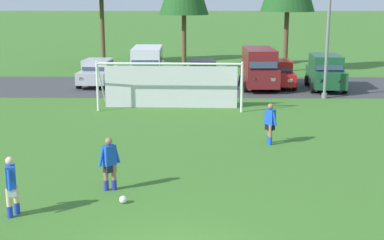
# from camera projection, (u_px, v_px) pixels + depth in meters

# --- Properties ---
(ground_plane) EXTENTS (400.00, 400.00, 0.00)m
(ground_plane) POSITION_uv_depth(u_px,v_px,m) (188.00, 116.00, 26.22)
(ground_plane) COLOR #3D7028
(parking_lot_strip) EXTENTS (52.00, 8.40, 0.01)m
(parking_lot_strip) POSITION_uv_depth(u_px,v_px,m) (190.00, 86.00, 34.87)
(parking_lot_strip) COLOR #3D3D3F
(parking_lot_strip) RESTS_ON ground
(soccer_ball) EXTENTS (0.22, 0.22, 0.22)m
(soccer_ball) POSITION_uv_depth(u_px,v_px,m) (123.00, 200.00, 15.11)
(soccer_ball) COLOR white
(soccer_ball) RESTS_ON ground
(soccer_goal) EXTENTS (7.47, 2.16, 2.57)m
(soccer_goal) POSITION_uv_depth(u_px,v_px,m) (170.00, 84.00, 27.71)
(soccer_goal) COLOR white
(soccer_goal) RESTS_ON ground
(player_striker_near) EXTENTS (0.63, 0.53, 1.64)m
(player_striker_near) POSITION_uv_depth(u_px,v_px,m) (109.00, 164.00, 15.98)
(player_striker_near) COLOR #936B4C
(player_striker_near) RESTS_ON ground
(player_midfield_center) EXTENTS (0.35, 0.75, 1.64)m
(player_midfield_center) POSITION_uv_depth(u_px,v_px,m) (12.00, 186.00, 14.09)
(player_midfield_center) COLOR beige
(player_midfield_center) RESTS_ON ground
(player_defender_far) EXTENTS (0.50, 0.65, 1.64)m
(player_defender_far) POSITION_uv_depth(u_px,v_px,m) (270.00, 124.00, 21.04)
(player_defender_far) COLOR #936B4C
(player_defender_far) RESTS_ON ground
(parked_car_slot_far_left) EXTENTS (2.23, 4.30, 1.72)m
(parked_car_slot_far_left) POSITION_uv_depth(u_px,v_px,m) (98.00, 72.00, 35.00)
(parked_car_slot_far_left) COLOR #B2B2BC
(parked_car_slot_far_left) RESTS_ON ground
(parked_car_slot_left) EXTENTS (2.28, 4.84, 2.52)m
(parked_car_slot_left) POSITION_uv_depth(u_px,v_px,m) (147.00, 65.00, 34.78)
(parked_car_slot_left) COLOR silver
(parked_car_slot_left) RESTS_ON ground
(parked_car_slot_center_left) EXTENTS (2.15, 4.26, 1.72)m
(parked_car_slot_center_left) POSITION_uv_depth(u_px,v_px,m) (202.00, 73.00, 34.62)
(parked_car_slot_center_left) COLOR black
(parked_car_slot_center_left) RESTS_ON ground
(parked_car_slot_center) EXTENTS (2.25, 4.83, 2.52)m
(parked_car_slot_center) POSITION_uv_depth(u_px,v_px,m) (259.00, 67.00, 33.91)
(parked_car_slot_center) COLOR maroon
(parked_car_slot_center) RESTS_ON ground
(parked_car_slot_center_right) EXTENTS (2.10, 4.23, 1.72)m
(parked_car_slot_center_right) POSITION_uv_depth(u_px,v_px,m) (278.00, 73.00, 34.46)
(parked_car_slot_center_right) COLOR red
(parked_car_slot_center_right) RESTS_ON ground
(parked_car_slot_right) EXTENTS (2.37, 4.72, 2.16)m
(parked_car_slot_right) POSITION_uv_depth(u_px,v_px,m) (326.00, 72.00, 33.53)
(parked_car_slot_right) COLOR #194C2D
(parked_car_slot_right) RESTS_ON ground
(street_lamp) EXTENTS (2.00, 0.32, 8.47)m
(street_lamp) POSITION_uv_depth(u_px,v_px,m) (331.00, 21.00, 29.82)
(street_lamp) COLOR slate
(street_lamp) RESTS_ON ground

